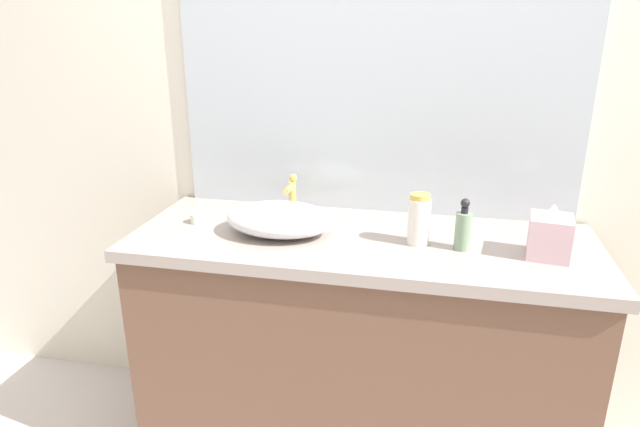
{
  "coord_description": "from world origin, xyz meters",
  "views": [
    {
      "loc": [
        0.2,
        -1.3,
        1.58
      ],
      "look_at": [
        -0.16,
        0.38,
        0.98
      ],
      "focal_mm": 30.97,
      "sensor_mm": 36.0,
      "label": 1
    }
  ],
  "objects_px": {
    "sink_basin": "(280,219)",
    "soap_dispenser": "(463,228)",
    "tissue_box": "(550,235)",
    "candle_jar": "(197,218)",
    "lotion_bottle": "(419,220)"
  },
  "relations": [
    {
      "from": "sink_basin",
      "to": "soap_dispenser",
      "type": "height_order",
      "value": "soap_dispenser"
    },
    {
      "from": "tissue_box",
      "to": "candle_jar",
      "type": "xyz_separation_m",
      "value": [
        -1.17,
        0.05,
        -0.06
      ]
    },
    {
      "from": "lotion_bottle",
      "to": "candle_jar",
      "type": "relative_size",
      "value": 3.39
    },
    {
      "from": "candle_jar",
      "to": "tissue_box",
      "type": "bearing_deg",
      "value": -2.46
    },
    {
      "from": "tissue_box",
      "to": "candle_jar",
      "type": "bearing_deg",
      "value": 177.54
    },
    {
      "from": "sink_basin",
      "to": "tissue_box",
      "type": "relative_size",
      "value": 2.18
    },
    {
      "from": "soap_dispenser",
      "to": "candle_jar",
      "type": "xyz_separation_m",
      "value": [
        -0.92,
        0.05,
        -0.05
      ]
    },
    {
      "from": "sink_basin",
      "to": "lotion_bottle",
      "type": "bearing_deg",
      "value": 1.05
    },
    {
      "from": "lotion_bottle",
      "to": "tissue_box",
      "type": "distance_m",
      "value": 0.39
    },
    {
      "from": "tissue_box",
      "to": "candle_jar",
      "type": "relative_size",
      "value": 3.44
    },
    {
      "from": "lotion_bottle",
      "to": "candle_jar",
      "type": "height_order",
      "value": "lotion_bottle"
    },
    {
      "from": "tissue_box",
      "to": "sink_basin",
      "type": "bearing_deg",
      "value": 178.99
    },
    {
      "from": "sink_basin",
      "to": "candle_jar",
      "type": "height_order",
      "value": "sink_basin"
    },
    {
      "from": "sink_basin",
      "to": "tissue_box",
      "type": "xyz_separation_m",
      "value": [
        0.85,
        -0.01,
        0.02
      ]
    },
    {
      "from": "sink_basin",
      "to": "lotion_bottle",
      "type": "height_order",
      "value": "lotion_bottle"
    }
  ]
}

